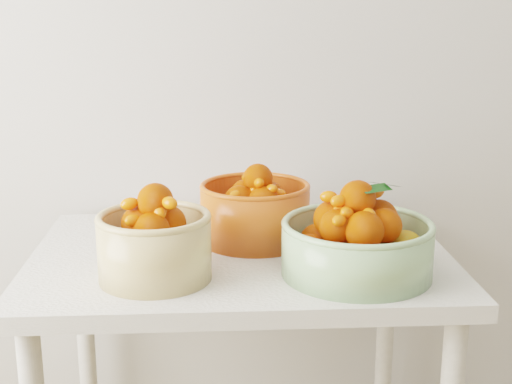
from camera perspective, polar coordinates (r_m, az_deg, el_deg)
table at (r=1.76m, az=-1.24°, el=-7.76°), size 1.00×0.70×0.75m
bowl_cream at (r=1.55m, az=-8.14°, el=-4.06°), size 0.31×0.31×0.21m
bowl_green at (r=1.57m, az=8.10°, el=-4.02°), size 0.40×0.40×0.21m
bowl_orange at (r=1.79m, az=-0.12°, el=-1.50°), size 0.36×0.36×0.20m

